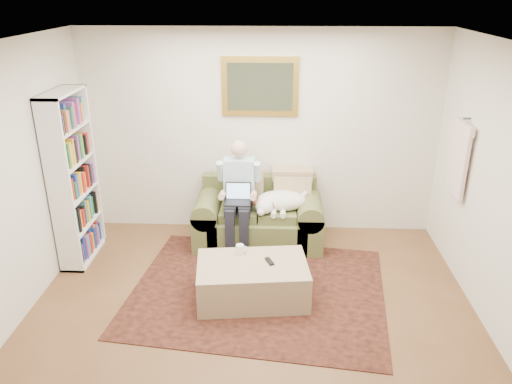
# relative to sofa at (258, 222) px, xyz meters

# --- Properties ---
(room_shell) EXTENTS (4.51, 5.00, 2.61)m
(room_shell) POSITION_rel_sofa_xyz_m (-0.00, -1.71, 1.03)
(room_shell) COLOR brown
(room_shell) RESTS_ON ground
(rug) EXTENTS (2.89, 2.43, 0.01)m
(rug) POSITION_rel_sofa_xyz_m (0.04, -1.12, -0.27)
(rug) COLOR black
(rug) RESTS_ON room_shell
(sofa) EXTENTS (1.59, 0.81, 0.95)m
(sofa) POSITION_rel_sofa_xyz_m (0.00, 0.00, 0.00)
(sofa) COLOR brown
(sofa) RESTS_ON room_shell
(seated_man) EXTENTS (0.52, 0.75, 1.33)m
(seated_man) POSITION_rel_sofa_xyz_m (-0.24, -0.15, 0.39)
(seated_man) COLOR #8CCCD8
(seated_man) RESTS_ON sofa
(laptop) EXTENTS (0.31, 0.24, 0.22)m
(laptop) POSITION_rel_sofa_xyz_m (-0.24, -0.21, 0.43)
(laptop) COLOR black
(laptop) RESTS_ON seated_man
(sleeping_dog) EXTENTS (0.65, 0.41, 0.24)m
(sleeping_dog) POSITION_rel_sofa_xyz_m (0.28, -0.08, 0.33)
(sleeping_dog) COLOR white
(sleeping_dog) RESTS_ON sofa
(ottoman) EXTENTS (1.20, 0.84, 0.41)m
(ottoman) POSITION_rel_sofa_xyz_m (-0.01, -1.26, -0.07)
(ottoman) COLOR tan
(ottoman) RESTS_ON room_shell
(coffee_mug) EXTENTS (0.08, 0.08, 0.10)m
(coffee_mug) POSITION_rel_sofa_xyz_m (-0.15, -1.05, 0.19)
(coffee_mug) COLOR white
(coffee_mug) RESTS_ON ottoman
(tv_remote) EXTENTS (0.10, 0.16, 0.02)m
(tv_remote) POSITION_rel_sofa_xyz_m (0.16, -1.22, 0.15)
(tv_remote) COLOR black
(tv_remote) RESTS_ON ottoman
(bookshelf) EXTENTS (0.28, 0.80, 2.00)m
(bookshelf) POSITION_rel_sofa_xyz_m (-2.10, -0.46, 0.73)
(bookshelf) COLOR white
(bookshelf) RESTS_ON room_shell
(wall_mirror) EXTENTS (0.94, 0.04, 0.72)m
(wall_mirror) POSITION_rel_sofa_xyz_m (0.00, 0.41, 1.63)
(wall_mirror) COLOR gold
(wall_mirror) RESTS_ON room_shell
(hanging_shirt) EXTENTS (0.06, 0.52, 0.90)m
(hanging_shirt) POSITION_rel_sofa_xyz_m (2.19, -0.46, 1.08)
(hanging_shirt) COLOR beige
(hanging_shirt) RESTS_ON room_shell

